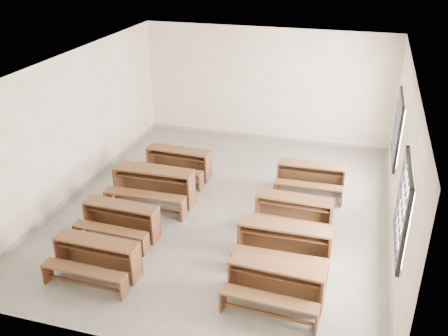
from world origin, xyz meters
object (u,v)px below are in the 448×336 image
(desk_set_5, at_px, (284,241))
(desk_set_7, at_px, (311,176))
(desk_set_3, at_px, (178,161))
(desk_set_1, at_px, (120,218))
(desk_set_6, at_px, (294,211))
(desk_set_0, at_px, (96,255))
(desk_set_2, at_px, (153,184))
(desk_set_4, at_px, (276,282))

(desk_set_5, bearing_deg, desk_set_7, 87.10)
(desk_set_7, bearing_deg, desk_set_3, -178.92)
(desk_set_1, bearing_deg, desk_set_5, 2.49)
(desk_set_3, relative_size, desk_set_7, 1.05)
(desk_set_6, bearing_deg, desk_set_3, 154.50)
(desk_set_5, relative_size, desk_set_6, 1.09)
(desk_set_3, relative_size, desk_set_5, 0.96)
(desk_set_0, xyz_separation_m, desk_set_5, (3.10, 1.28, 0.04))
(desk_set_7, bearing_deg, desk_set_6, -95.30)
(desk_set_2, relative_size, desk_set_5, 1.06)
(desk_set_6, bearing_deg, desk_set_0, -140.04)
(desk_set_0, xyz_separation_m, desk_set_3, (-0.01, 4.03, 0.02))
(desk_set_3, bearing_deg, desk_set_5, -38.30)
(desk_set_0, height_order, desk_set_2, desk_set_2)
(desk_set_4, height_order, desk_set_6, desk_set_4)
(desk_set_3, bearing_deg, desk_set_2, -89.49)
(desk_set_6, bearing_deg, desk_set_7, 86.83)
(desk_set_1, bearing_deg, desk_set_3, 88.84)
(desk_set_1, relative_size, desk_set_7, 1.00)
(desk_set_7, bearing_deg, desk_set_5, -93.15)
(desk_set_4, bearing_deg, desk_set_1, 164.87)
(desk_set_4, bearing_deg, desk_set_7, 92.39)
(desk_set_2, xyz_separation_m, desk_set_3, (0.06, 1.36, -0.05))
(desk_set_2, bearing_deg, desk_set_0, -89.28)
(desk_set_1, relative_size, desk_set_6, 0.99)
(desk_set_0, relative_size, desk_set_2, 0.85)
(desk_set_1, relative_size, desk_set_3, 0.95)
(desk_set_0, distance_m, desk_set_1, 1.26)
(desk_set_4, distance_m, desk_set_5, 1.13)
(desk_set_2, bearing_deg, desk_set_6, -4.49)
(desk_set_1, relative_size, desk_set_4, 0.97)
(desk_set_0, distance_m, desk_set_4, 3.16)
(desk_set_6, distance_m, desk_set_7, 1.67)
(desk_set_0, bearing_deg, desk_set_6, 39.93)
(desk_set_3, height_order, desk_set_4, desk_set_3)
(desk_set_4, bearing_deg, desk_set_0, -174.10)
(desk_set_3, relative_size, desk_set_6, 1.04)
(desk_set_6, bearing_deg, desk_set_5, -88.00)
(desk_set_4, bearing_deg, desk_set_6, 95.07)
(desk_set_2, distance_m, desk_set_3, 1.37)
(desk_set_3, bearing_deg, desk_set_4, -47.49)
(desk_set_4, distance_m, desk_set_7, 3.99)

